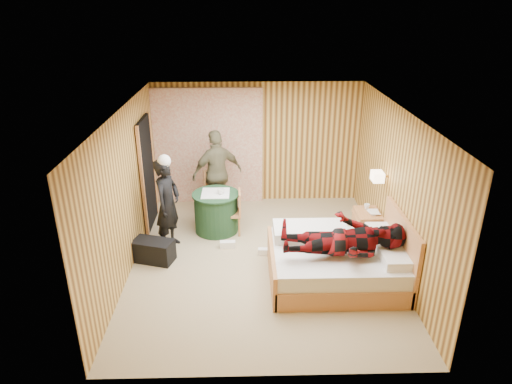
{
  "coord_description": "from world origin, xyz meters",
  "views": [
    {
      "loc": [
        -0.26,
        -6.49,
        4.02
      ],
      "look_at": [
        -0.08,
        0.43,
        1.05
      ],
      "focal_mm": 32.0,
      "sensor_mm": 36.0,
      "label": 1
    }
  ],
  "objects_px": {
    "nightstand": "(367,226)",
    "round_table": "(216,212)",
    "bed": "(337,262)",
    "woman_standing": "(168,204)",
    "man_on_bed": "(345,231)",
    "duffel_bag": "(154,251)",
    "man_at_table": "(217,173)",
    "wall_lamp": "(378,176)",
    "chair_near": "(235,209)",
    "chair_far": "(216,190)"
  },
  "relations": [
    {
      "from": "round_table",
      "to": "man_on_bed",
      "type": "relative_size",
      "value": 0.48
    },
    {
      "from": "bed",
      "to": "woman_standing",
      "type": "bearing_deg",
      "value": 158.02
    },
    {
      "from": "wall_lamp",
      "to": "chair_near",
      "type": "bearing_deg",
      "value": 167.3
    },
    {
      "from": "chair_near",
      "to": "woman_standing",
      "type": "relative_size",
      "value": 0.52
    },
    {
      "from": "woman_standing",
      "to": "man_at_table",
      "type": "bearing_deg",
      "value": -11.39
    },
    {
      "from": "chair_near",
      "to": "woman_standing",
      "type": "height_order",
      "value": "woman_standing"
    },
    {
      "from": "wall_lamp",
      "to": "duffel_bag",
      "type": "relative_size",
      "value": 0.4
    },
    {
      "from": "nightstand",
      "to": "round_table",
      "type": "height_order",
      "value": "round_table"
    },
    {
      "from": "chair_near",
      "to": "man_on_bed",
      "type": "height_order",
      "value": "man_on_bed"
    },
    {
      "from": "round_table",
      "to": "man_at_table",
      "type": "bearing_deg",
      "value": 90.0
    },
    {
      "from": "nightstand",
      "to": "chair_far",
      "type": "distance_m",
      "value": 2.95
    },
    {
      "from": "chair_far",
      "to": "man_on_bed",
      "type": "relative_size",
      "value": 0.53
    },
    {
      "from": "wall_lamp",
      "to": "man_at_table",
      "type": "xyz_separation_m",
      "value": [
        -2.72,
        1.35,
        -0.44
      ]
    },
    {
      "from": "man_at_table",
      "to": "man_on_bed",
      "type": "height_order",
      "value": "man_on_bed"
    },
    {
      "from": "chair_far",
      "to": "man_at_table",
      "type": "distance_m",
      "value": 0.33
    },
    {
      "from": "wall_lamp",
      "to": "chair_near",
      "type": "xyz_separation_m",
      "value": [
        -2.38,
        0.54,
        -0.82
      ]
    },
    {
      "from": "round_table",
      "to": "man_on_bed",
      "type": "height_order",
      "value": "man_on_bed"
    },
    {
      "from": "nightstand",
      "to": "duffel_bag",
      "type": "xyz_separation_m",
      "value": [
        -3.66,
        -0.56,
        -0.11
      ]
    },
    {
      "from": "woman_standing",
      "to": "wall_lamp",
      "type": "bearing_deg",
      "value": -71.38
    },
    {
      "from": "man_at_table",
      "to": "man_on_bed",
      "type": "xyz_separation_m",
      "value": [
        1.95,
        -2.59,
        0.1
      ]
    },
    {
      "from": "man_on_bed",
      "to": "bed",
      "type": "bearing_deg",
      "value": 96.08
    },
    {
      "from": "duffel_bag",
      "to": "man_at_table",
      "type": "bearing_deg",
      "value": 77.72
    },
    {
      "from": "bed",
      "to": "man_on_bed",
      "type": "xyz_separation_m",
      "value": [
        0.02,
        -0.23,
        0.65
      ]
    },
    {
      "from": "man_on_bed",
      "to": "wall_lamp",
      "type": "bearing_deg",
      "value": 58.03
    },
    {
      "from": "bed",
      "to": "nightstand",
      "type": "xyz_separation_m",
      "value": [
        0.75,
        1.17,
        -0.01
      ]
    },
    {
      "from": "duffel_bag",
      "to": "chair_far",
      "type": "bearing_deg",
      "value": 77.9
    },
    {
      "from": "wall_lamp",
      "to": "man_at_table",
      "type": "relative_size",
      "value": 0.15
    },
    {
      "from": "chair_near",
      "to": "man_on_bed",
      "type": "xyz_separation_m",
      "value": [
        1.61,
        -1.78,
        0.48
      ]
    },
    {
      "from": "round_table",
      "to": "man_on_bed",
      "type": "xyz_separation_m",
      "value": [
        1.95,
        -1.87,
        0.58
      ]
    },
    {
      "from": "chair_near",
      "to": "chair_far",
      "type": "bearing_deg",
      "value": -155.86
    },
    {
      "from": "wall_lamp",
      "to": "man_on_bed",
      "type": "xyz_separation_m",
      "value": [
        -0.77,
        -1.24,
        -0.34
      ]
    },
    {
      "from": "wall_lamp",
      "to": "nightstand",
      "type": "distance_m",
      "value": 1.02
    },
    {
      "from": "duffel_bag",
      "to": "bed",
      "type": "bearing_deg",
      "value": 5.04
    },
    {
      "from": "wall_lamp",
      "to": "round_table",
      "type": "distance_m",
      "value": 2.94
    },
    {
      "from": "chair_near",
      "to": "woman_standing",
      "type": "xyz_separation_m",
      "value": [
        -1.11,
        -0.46,
        0.32
      ]
    },
    {
      "from": "round_table",
      "to": "man_on_bed",
      "type": "distance_m",
      "value": 2.76
    },
    {
      "from": "nightstand",
      "to": "chair_near",
      "type": "height_order",
      "value": "chair_near"
    },
    {
      "from": "nightstand",
      "to": "round_table",
      "type": "distance_m",
      "value": 2.72
    },
    {
      "from": "wall_lamp",
      "to": "bed",
      "type": "xyz_separation_m",
      "value": [
        -0.8,
        -1.01,
        -0.99
      ]
    },
    {
      "from": "man_at_table",
      "to": "woman_standing",
      "type": "bearing_deg",
      "value": 34.24
    },
    {
      "from": "wall_lamp",
      "to": "man_on_bed",
      "type": "height_order",
      "value": "man_on_bed"
    },
    {
      "from": "woman_standing",
      "to": "man_on_bed",
      "type": "height_order",
      "value": "man_on_bed"
    },
    {
      "from": "bed",
      "to": "woman_standing",
      "type": "distance_m",
      "value": 2.95
    },
    {
      "from": "chair_near",
      "to": "man_at_table",
      "type": "height_order",
      "value": "man_at_table"
    },
    {
      "from": "man_on_bed",
      "to": "man_at_table",
      "type": "bearing_deg",
      "value": 126.92
    },
    {
      "from": "round_table",
      "to": "chair_near",
      "type": "xyz_separation_m",
      "value": [
        0.34,
        -0.1,
        0.1
      ]
    },
    {
      "from": "round_table",
      "to": "duffel_bag",
      "type": "distance_m",
      "value": 1.44
    },
    {
      "from": "nightstand",
      "to": "chair_far",
      "type": "relative_size",
      "value": 0.64
    },
    {
      "from": "bed",
      "to": "man_at_table",
      "type": "distance_m",
      "value": 3.1
    },
    {
      "from": "bed",
      "to": "man_at_table",
      "type": "height_order",
      "value": "man_at_table"
    }
  ]
}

